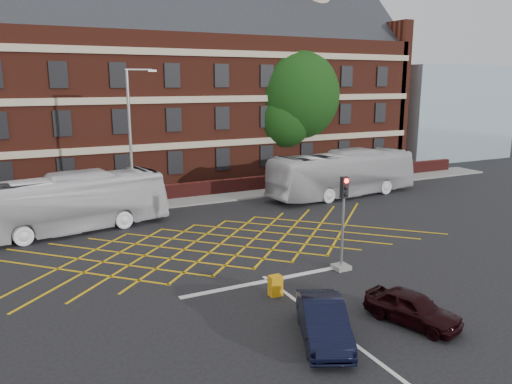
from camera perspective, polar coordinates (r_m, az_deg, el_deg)
name	(u,v)px	position (r m, az deg, el deg)	size (l,w,h in m)	color
ground	(236,256)	(24.63, -2.33, -7.29)	(120.00, 120.00, 0.00)	black
victorian_building	(131,88)	(44.26, -14.06, 11.48)	(51.00, 12.17, 20.40)	#521F15
boundary_wall	(162,193)	(36.30, -10.74, -0.11)	(56.00, 0.50, 1.10)	#491513
far_pavement	(166,203)	(35.47, -10.27, -1.20)	(60.00, 3.00, 0.12)	slate
glass_block	(434,112)	(60.62, 19.64, 8.62)	(14.00, 10.00, 10.00)	#99B2BF
box_junction_hatching	(220,244)	(26.37, -4.11, -5.94)	(11.50, 0.12, 0.02)	#CC990C
stop_line	(269,280)	(21.69, 1.51, -10.07)	(8.00, 0.30, 0.02)	silver
centre_line	(366,353)	(16.82, 12.41, -17.49)	(0.15, 14.00, 0.02)	silver
bus_left	(61,204)	(29.89, -21.39, -1.31)	(2.76, 11.81, 3.29)	silver
bus_right	(343,174)	(37.48, 9.89, 2.08)	(2.82, 12.06, 3.36)	silver
car_navy	(323,321)	(17.03, 7.72, -14.42)	(1.39, 3.99, 1.32)	black
car_maroon	(412,308)	(18.77, 17.44, -12.51)	(1.38, 3.42, 1.16)	black
deciduous_tree	(291,102)	(45.58, 3.98, 10.25)	(8.68, 8.68, 11.52)	black
traffic_light_near	(343,232)	(22.70, 9.87, -4.52)	(0.70, 0.70, 4.27)	slate
street_lamp	(133,169)	(31.31, -13.88, 2.57)	(2.25, 1.00, 9.09)	slate
utility_cabinet	(275,286)	(20.15, 2.23, -10.65)	(0.50, 0.38, 0.83)	orange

